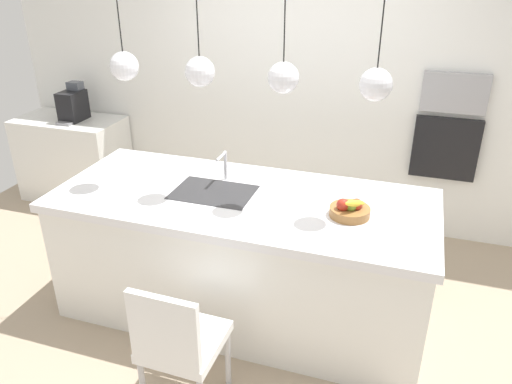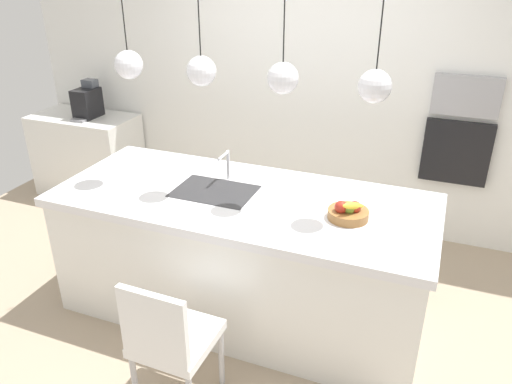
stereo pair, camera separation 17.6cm
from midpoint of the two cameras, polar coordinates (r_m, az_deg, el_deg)
The scene contains 15 objects.
floor at distance 3.95m, azimuth -0.08°, elevation -12.97°, with size 6.60×6.60×0.00m, color tan.
back_wall at distance 4.80m, azimuth 7.30°, elevation 11.40°, with size 6.00×0.10×2.60m, color white.
kitchen_island at distance 3.67m, azimuth -0.08°, elevation -7.14°, with size 2.63×1.11×0.95m.
sink_basin at distance 3.52m, azimuth -3.33°, elevation -0.00°, with size 0.56×0.40×0.02m, color #2D2D30.
faucet at distance 3.63m, azimuth -1.99°, elevation 3.45°, with size 0.02×0.17×0.22m.
fruit_bowl at distance 3.20m, azimuth 12.04°, elevation -2.27°, with size 0.26×0.26×0.16m.
side_counter at distance 5.81m, azimuth -17.78°, elevation 4.05°, with size 1.10×0.60×0.89m, color white.
coffee_machine at distance 5.57m, azimuth -17.82°, elevation 9.74°, with size 0.20×0.35×0.38m.
microwave at distance 4.58m, azimuth 23.91°, elevation 10.01°, with size 0.54×0.08×0.34m, color #9E9EA3.
oven at distance 4.72m, azimuth 22.84°, elevation 4.20°, with size 0.56×0.08×0.56m, color black.
chair_near at distance 2.94m, azimuth -8.04°, elevation -16.24°, with size 0.43×0.46×0.92m.
pendant_light_left at distance 3.54m, azimuth -12.91°, elevation 13.99°, with size 0.19×0.19×0.79m.
pendant_light_center_left at distance 3.27m, azimuth -4.68°, elevation 13.61°, with size 0.19×0.19×0.79m.
pendant_light_center_right at distance 3.07m, azimuth 4.76°, elevation 12.83°, with size 0.19×0.19×0.79m.
pendant_light_right at distance 2.97m, azimuth 15.09°, elevation 11.58°, with size 0.19×0.19×0.79m.
Camera 2 is at (1.22, -2.84, 2.47)m, focal length 35.08 mm.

